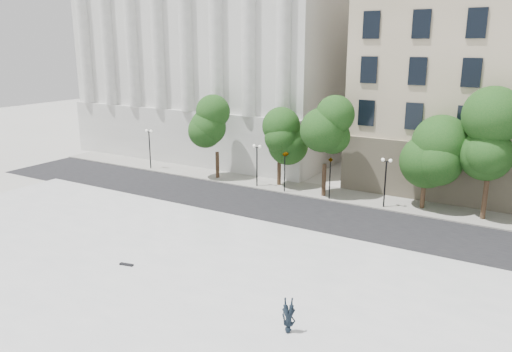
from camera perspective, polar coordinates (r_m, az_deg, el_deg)
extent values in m
plane|color=beige|center=(26.74, -16.26, -14.48)|extent=(160.00, 160.00, 0.00)
cube|color=silver|center=(28.47, -11.83, -11.76)|extent=(44.00, 22.00, 0.45)
cube|color=black|center=(39.94, 2.81, -3.85)|extent=(60.00, 8.00, 0.02)
cube|color=#99978D|center=(45.07, 6.39, -1.65)|extent=(60.00, 4.00, 0.12)
cube|color=silver|center=(64.52, -1.77, 14.62)|extent=(30.00, 26.00, 25.00)
cylinder|color=black|center=(43.93, 3.29, 0.27)|extent=(0.10, 0.10, 3.50)
imported|color=black|center=(43.44, 3.33, 2.99)|extent=(1.03, 1.93, 0.77)
cylinder|color=black|center=(42.21, 8.43, -0.49)|extent=(0.10, 0.10, 3.50)
imported|color=black|center=(41.71, 8.54, 2.27)|extent=(0.91, 1.67, 0.66)
imported|color=black|center=(23.13, 3.73, -16.90)|extent=(1.19, 1.77, 0.45)
cube|color=black|center=(30.20, -14.59, -9.75)|extent=(0.87, 0.39, 0.09)
cylinder|color=#382619|center=(48.75, -4.43, 1.22)|extent=(0.36, 0.36, 2.67)
sphere|color=#113C12|center=(48.02, -4.52, 5.42)|extent=(3.46, 3.46, 3.46)
cylinder|color=#382619|center=(46.13, 2.65, 0.53)|extent=(0.36, 0.36, 2.78)
sphere|color=#113C12|center=(45.34, 2.71, 5.14)|extent=(3.73, 3.73, 3.73)
cylinder|color=#382619|center=(43.15, 7.77, -0.53)|extent=(0.36, 0.36, 2.90)
sphere|color=#113C12|center=(42.28, 7.95, 4.61)|extent=(3.73, 3.73, 3.73)
cylinder|color=#382619|center=(41.78, 18.57, -1.81)|extent=(0.36, 0.36, 2.76)
sphere|color=#113C12|center=(40.90, 19.00, 3.23)|extent=(4.30, 4.30, 4.30)
cylinder|color=#382619|center=(40.84, 24.66, -2.56)|extent=(0.36, 0.36, 3.08)
sphere|color=#113C12|center=(39.88, 25.31, 3.19)|extent=(3.95, 3.95, 3.95)
cylinder|color=black|center=(53.16, -12.04, 2.83)|extent=(0.12, 0.12, 4.01)
cube|color=black|center=(52.79, -12.15, 4.96)|extent=(0.60, 0.06, 0.06)
sphere|color=white|center=(52.98, -12.40, 5.09)|extent=(0.28, 0.28, 0.28)
sphere|color=white|center=(52.57, -11.92, 5.04)|extent=(0.28, 0.28, 0.28)
cylinder|color=black|center=(45.57, 0.10, 0.99)|extent=(0.12, 0.12, 3.75)
cube|color=black|center=(45.15, 0.11, 3.30)|extent=(0.60, 0.06, 0.06)
sphere|color=white|center=(45.28, -0.22, 3.46)|extent=(0.28, 0.28, 0.28)
sphere|color=white|center=(44.98, 0.44, 3.39)|extent=(0.28, 0.28, 0.28)
cylinder|color=black|center=(41.00, 14.52, -1.00)|extent=(0.12, 0.12, 3.87)
cube|color=black|center=(40.53, 14.70, 1.63)|extent=(0.60, 0.06, 0.06)
sphere|color=white|center=(40.59, 14.30, 1.82)|extent=(0.28, 0.28, 0.28)
sphere|color=white|center=(40.43, 15.12, 1.72)|extent=(0.28, 0.28, 0.28)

